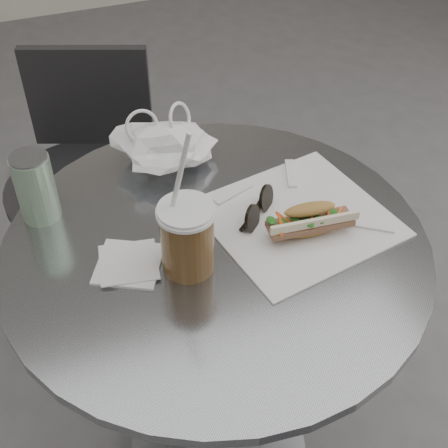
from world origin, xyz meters
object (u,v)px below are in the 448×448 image
object	(u,v)px
banh_mi	(310,220)
iced_coffee	(187,237)
drink_can	(36,187)
cafe_table	(217,337)
sunglasses	(258,209)
chair_far	(96,216)

from	to	relation	value
banh_mi	iced_coffee	xyz separation A→B (m)	(-0.23, 0.00, 0.03)
banh_mi	drink_can	bearing A→B (deg)	158.67
cafe_table	iced_coffee	distance (m)	0.35
cafe_table	sunglasses	bearing A→B (deg)	19.88
sunglasses	iced_coffee	bearing A→B (deg)	161.49
chair_far	drink_can	distance (m)	0.63
cafe_table	sunglasses	size ratio (longest dim) A/B	7.81
cafe_table	banh_mi	distance (m)	0.35
cafe_table	drink_can	distance (m)	0.47
banh_mi	sunglasses	xyz separation A→B (m)	(-0.07, 0.07, -0.01)
iced_coffee	drink_can	xyz separation A→B (m)	(-0.21, 0.22, -0.00)
iced_coffee	drink_can	size ratio (longest dim) A/B	2.09
banh_mi	sunglasses	distance (m)	0.10
banh_mi	cafe_table	bearing A→B (deg)	171.74
banh_mi	drink_can	world-z (taller)	drink_can
chair_far	iced_coffee	xyz separation A→B (m)	(0.08, -0.63, 0.46)
sunglasses	drink_can	size ratio (longest dim) A/B	0.73
chair_far	banh_mi	distance (m)	0.82
cafe_table	chair_far	distance (m)	0.62
cafe_table	banh_mi	world-z (taller)	banh_mi
iced_coffee	sunglasses	distance (m)	0.18
cafe_table	sunglasses	distance (m)	0.31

